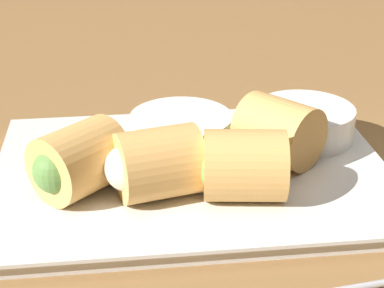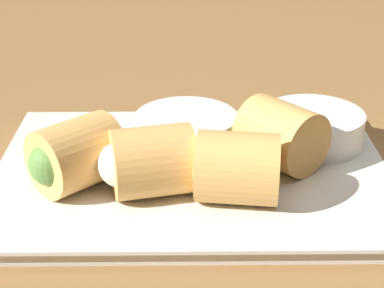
# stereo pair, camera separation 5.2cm
# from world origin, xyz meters

# --- Properties ---
(table_surface) EXTENTS (1.80, 1.40, 0.02)m
(table_surface) POSITION_xyz_m (0.00, 0.00, 0.01)
(table_surface) COLOR olive
(table_surface) RESTS_ON ground
(serving_plate) EXTENTS (0.33, 0.24, 0.01)m
(serving_plate) POSITION_xyz_m (0.03, -0.02, 0.03)
(serving_plate) COLOR silver
(serving_plate) RESTS_ON table_surface
(roll_front_left) EXTENTS (0.08, 0.08, 0.06)m
(roll_front_left) POSITION_xyz_m (0.10, -0.01, 0.06)
(roll_front_left) COLOR #DBA356
(roll_front_left) RESTS_ON serving_plate
(roll_front_right) EXTENTS (0.08, 0.07, 0.06)m
(roll_front_right) POSITION_xyz_m (-0.01, -0.06, 0.06)
(roll_front_right) COLOR #DBA356
(roll_front_right) RESTS_ON serving_plate
(roll_back_left) EXTENTS (0.07, 0.06, 0.06)m
(roll_back_left) POSITION_xyz_m (0.06, -0.07, 0.06)
(roll_back_left) COLOR #DBA356
(roll_back_left) RESTS_ON serving_plate
(roll_back_right) EXTENTS (0.08, 0.08, 0.06)m
(roll_back_right) POSITION_xyz_m (-0.06, -0.05, 0.06)
(roll_back_right) COLOR #DBA356
(roll_back_right) RESTS_ON serving_plate
(dipping_bowl_near) EXTENTS (0.09, 0.09, 0.03)m
(dipping_bowl_near) POSITION_xyz_m (0.03, 0.03, 0.05)
(dipping_bowl_near) COLOR white
(dipping_bowl_near) RESTS_ON serving_plate
(dipping_bowl_far) EXTENTS (0.09, 0.09, 0.03)m
(dipping_bowl_far) POSITION_xyz_m (0.14, 0.03, 0.05)
(dipping_bowl_far) COLOR white
(dipping_bowl_far) RESTS_ON serving_plate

